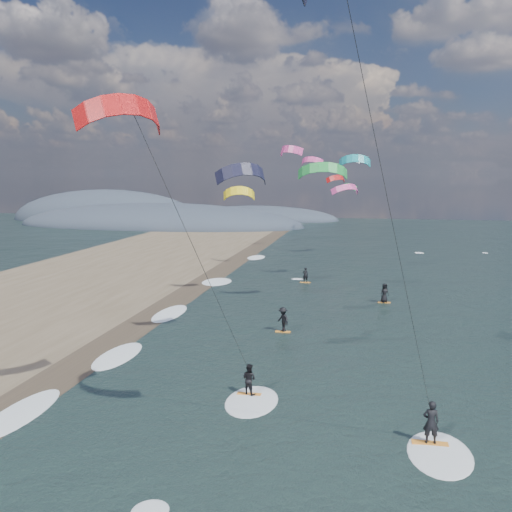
# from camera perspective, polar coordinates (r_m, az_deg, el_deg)

# --- Properties ---
(wet_sand_strip) EXTENTS (3.00, 240.00, 0.00)m
(wet_sand_strip) POSITION_cam_1_polar(r_m,az_deg,el_deg) (33.72, -19.80, -11.81)
(wet_sand_strip) COLOR #382D23
(wet_sand_strip) RESTS_ON ground
(coastal_hills) EXTENTS (80.00, 41.00, 15.00)m
(coastal_hills) POSITION_cam_1_polar(r_m,az_deg,el_deg) (134.83, -10.51, 3.31)
(coastal_hills) COLOR #3D4756
(coastal_hills) RESTS_ON ground
(kitesurfer_near_a) EXTENTS (8.03, 9.41, 18.90)m
(kitesurfer_near_a) POSITION_cam_1_polar(r_m,az_deg,el_deg) (18.90, 10.28, 18.76)
(kitesurfer_near_a) COLOR orange
(kitesurfer_near_a) RESTS_ON ground
(kitesurfer_near_b) EXTENTS (6.87, 9.13, 14.91)m
(kitesurfer_near_b) POSITION_cam_1_polar(r_m,az_deg,el_deg) (24.59, -8.07, 4.17)
(kitesurfer_near_b) COLOR orange
(kitesurfer_near_b) RESTS_ON ground
(far_kitesurfers) EXTENTS (8.96, 19.92, 1.82)m
(far_kitesurfers) POSITION_cam_1_polar(r_m,az_deg,el_deg) (46.73, 6.50, -4.67)
(far_kitesurfers) COLOR orange
(far_kitesurfers) RESTS_ON ground
(bg_kite_field) EXTENTS (12.80, 74.45, 5.94)m
(bg_kite_field) POSITION_cam_1_polar(r_m,az_deg,el_deg) (71.34, 7.11, 8.50)
(bg_kite_field) COLOR green
(bg_kite_field) RESTS_ON ground
(shoreline_surf) EXTENTS (2.40, 79.40, 0.11)m
(shoreline_surf) POSITION_cam_1_polar(r_m,az_deg,el_deg) (37.12, -14.38, -9.73)
(shoreline_surf) COLOR white
(shoreline_surf) RESTS_ON ground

